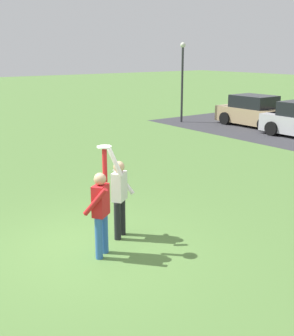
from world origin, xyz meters
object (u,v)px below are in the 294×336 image
object	(u,v)px
parked_car_tan	(255,112)
lamppost_by_lot	(182,75)
person_catcher	(101,207)
person_defender	(119,193)
frisbee_disc	(104,147)

from	to	relation	value
parked_car_tan	lamppost_by_lot	world-z (taller)	lamppost_by_lot
person_catcher	person_defender	xyz separation A→B (m)	(-0.52, 0.75, -0.00)
person_defender	parked_car_tan	world-z (taller)	person_defender
person_catcher	person_defender	size ratio (longest dim) A/B	1.02
person_catcher	frisbee_disc	distance (m)	1.13
lamppost_by_lot	person_catcher	bearing A→B (deg)	-46.27
person_defender	parked_car_tan	xyz separation A→B (m)	(-7.57, 13.35, -0.25)
parked_car_tan	frisbee_disc	bearing A→B (deg)	-60.71
person_catcher	lamppost_by_lot	world-z (taller)	lamppost_by_lot
person_catcher	lamppost_by_lot	xyz separation A→B (m)	(-11.33, 11.85, 1.60)
frisbee_disc	parked_car_tan	xyz separation A→B (m)	(-7.96, 13.91, -1.37)
lamppost_by_lot	parked_car_tan	bearing A→B (deg)	34.68
person_catcher	lamppost_by_lot	distance (m)	16.47
person_defender	frisbee_disc	distance (m)	1.31
person_catcher	person_defender	world-z (taller)	person_catcher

